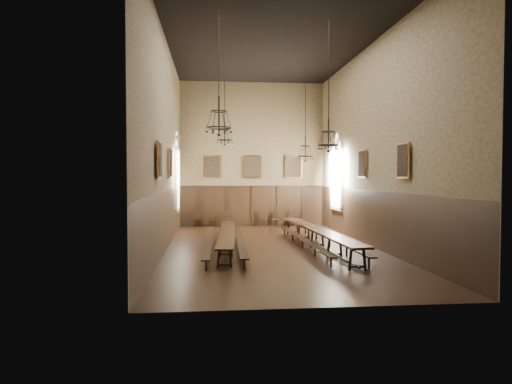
{
  "coord_description": "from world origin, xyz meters",
  "views": [
    {
      "loc": [
        -2.62,
        -19.53,
        3.13
      ],
      "look_at": [
        -0.52,
        1.5,
        2.4
      ],
      "focal_mm": 32.0,
      "sensor_mm": 36.0,
      "label": 1
    }
  ],
  "objects": [
    {
      "name": "portrait_right_1",
      "position": [
        4.38,
        -3.5,
        3.7
      ],
      "size": [
        0.12,
        1.0,
        1.3
      ],
      "color": "#C27E2E",
      "rests_on": "wall_right"
    },
    {
      "name": "table_right",
      "position": [
        2.02,
        -0.06,
        0.42
      ],
      "size": [
        1.21,
        10.82,
        0.84
      ],
      "rotation": [
        0.0,
        0.0,
        0.04
      ],
      "color": "black",
      "rests_on": "floor"
    },
    {
      "name": "chandelier_front_right",
      "position": [
        1.85,
        -2.53,
        4.65
      ],
      "size": [
        0.8,
        0.8,
        4.83
      ],
      "color": "black",
      "rests_on": "ceiling"
    },
    {
      "name": "portrait_right_0",
      "position": [
        4.38,
        1.0,
        3.7
      ],
      "size": [
        0.12,
        1.0,
        1.3
      ],
      "color": "#C27E2E",
      "rests_on": "wall_right"
    },
    {
      "name": "portrait_back_2",
      "position": [
        2.6,
        8.88,
        3.7
      ],
      "size": [
        1.1,
        0.12,
        1.4
      ],
      "color": "#C27E2E",
      "rests_on": "wall_back"
    },
    {
      "name": "chair_4",
      "position": [
        0.6,
        8.55,
        0.3
      ],
      "size": [
        0.53,
        0.53,
        0.98
      ],
      "rotation": [
        0.0,
        0.0,
        -0.26
      ],
      "color": "black",
      "rests_on": "floor"
    },
    {
      "name": "chair_6",
      "position": [
        2.51,
        8.56,
        0.31
      ],
      "size": [
        0.5,
        0.5,
        1.04
      ],
      "rotation": [
        0.0,
        0.0,
        -0.1
      ],
      "color": "black",
      "rests_on": "floor"
    },
    {
      "name": "chandelier_back_left",
      "position": [
        -1.93,
        2.76,
        5.2
      ],
      "size": [
        0.77,
        0.77,
        4.25
      ],
      "color": "black",
      "rests_on": "ceiling"
    },
    {
      "name": "chair_5",
      "position": [
        1.38,
        8.61,
        0.26
      ],
      "size": [
        0.46,
        0.46,
        0.88
      ],
      "rotation": [
        0.0,
        0.0,
        -0.21
      ],
      "color": "black",
      "rests_on": "floor"
    },
    {
      "name": "wall_back",
      "position": [
        0.0,
        9.01,
        4.5
      ],
      "size": [
        9.0,
        0.02,
        9.0
      ],
      "primitive_type": "cube",
      "color": "#94805B",
      "rests_on": "ground"
    },
    {
      "name": "wall_left",
      "position": [
        -4.51,
        0.0,
        4.5
      ],
      "size": [
        0.02,
        18.0,
        9.0
      ],
      "primitive_type": "cube",
      "color": "#94805B",
      "rests_on": "ground"
    },
    {
      "name": "floor",
      "position": [
        0.0,
        0.0,
        -0.01
      ],
      "size": [
        9.0,
        18.0,
        0.02
      ],
      "primitive_type": "cube",
      "color": "black",
      "rests_on": "ground"
    },
    {
      "name": "portrait_left_1",
      "position": [
        -4.38,
        -3.5,
        3.7
      ],
      "size": [
        0.12,
        1.0,
        1.3
      ],
      "color": "#C27E2E",
      "rests_on": "wall_left"
    },
    {
      "name": "bench_right_inner",
      "position": [
        1.37,
        -0.02,
        0.27
      ],
      "size": [
        0.52,
        9.37,
        0.42
      ],
      "rotation": [
        0.0,
        0.0,
        0.03
      ],
      "color": "black",
      "rests_on": "floor"
    },
    {
      "name": "chair_0",
      "position": [
        -3.43,
        8.56,
        0.31
      ],
      "size": [
        0.48,
        0.48,
        1.02
      ],
      "rotation": [
        0.0,
        0.0,
        0.08
      ],
      "color": "black",
      "rests_on": "floor"
    },
    {
      "name": "window_right",
      "position": [
        4.43,
        5.5,
        3.4
      ],
      "size": [
        0.2,
        2.2,
        4.6
      ],
      "primitive_type": null,
      "color": "white",
      "rests_on": "wall_right"
    },
    {
      "name": "bench_left_outer",
      "position": [
        -2.65,
        -0.06,
        0.28
      ],
      "size": [
        0.58,
        9.7,
        0.44
      ],
      "rotation": [
        0.0,
        0.0,
        -0.03
      ],
      "color": "black",
      "rests_on": "floor"
    },
    {
      "name": "bench_right_outer",
      "position": [
        2.61,
        0.07,
        0.3
      ],
      "size": [
        0.5,
        10.4,
        0.47
      ],
      "rotation": [
        0.0,
        0.0,
        0.02
      ],
      "color": "black",
      "rests_on": "floor"
    },
    {
      "name": "table_left",
      "position": [
        -1.92,
        0.07,
        0.36
      ],
      "size": [
        1.17,
        9.23,
        0.72
      ],
      "rotation": [
        0.0,
        0.0,
        -0.06
      ],
      "color": "black",
      "rests_on": "floor"
    },
    {
      "name": "chair_2",
      "position": [
        -1.53,
        8.59,
        0.3
      ],
      "size": [
        0.53,
        0.53,
        1.01
      ],
      "rotation": [
        0.0,
        0.0,
        -0.21
      ],
      "color": "black",
      "rests_on": "floor"
    },
    {
      "name": "wall_right",
      "position": [
        4.51,
        0.0,
        4.5
      ],
      "size": [
        0.02,
        18.0,
        9.0
      ],
      "primitive_type": "cube",
      "color": "#94805B",
      "rests_on": "ground"
    },
    {
      "name": "wainscot_panelling",
      "position": [
        0.0,
        0.0,
        1.25
      ],
      "size": [
        9.0,
        18.0,
        2.5
      ],
      "primitive_type": null,
      "color": "black",
      "rests_on": "floor"
    },
    {
      "name": "portrait_back_1",
      "position": [
        0.0,
        8.88,
        3.7
      ],
      "size": [
        1.1,
        0.12,
        1.4
      ],
      "color": "#C27E2E",
      "rests_on": "wall_back"
    },
    {
      "name": "portrait_left_0",
      "position": [
        -4.38,
        1.0,
        3.7
      ],
      "size": [
        0.12,
        1.0,
        1.3
      ],
      "color": "#C27E2E",
      "rests_on": "wall_left"
    },
    {
      "name": "bench_left_inner",
      "position": [
        -1.36,
        0.05,
        0.28
      ],
      "size": [
        0.6,
        9.79,
        0.44
      ],
      "rotation": [
        0.0,
        0.0,
        -0.03
      ],
      "color": "black",
      "rests_on": "floor"
    },
    {
      "name": "wall_front",
      "position": [
        0.0,
        -9.01,
        4.5
      ],
      "size": [
        9.0,
        0.02,
        9.0
      ],
      "primitive_type": "cube",
      "color": "#94805B",
      "rests_on": "ground"
    },
    {
      "name": "chandelier_front_left",
      "position": [
        -2.31,
        -2.82,
        5.16
      ],
      "size": [
        0.93,
        0.93,
        4.27
      ],
      "color": "black",
      "rests_on": "ceiling"
    },
    {
      "name": "chair_1",
      "position": [
        -2.54,
        8.54,
        0.27
      ],
      "size": [
        0.48,
        0.48,
        0.88
      ],
      "rotation": [
        0.0,
        0.0,
        -0.29
      ],
      "color": "black",
      "rests_on": "floor"
    },
    {
      "name": "ceiling",
      "position": [
        0.0,
        0.0,
        9.01
      ],
      "size": [
        9.0,
        18.0,
        0.02
      ],
      "primitive_type": "cube",
      "color": "black",
      "rests_on": "ground"
    },
    {
      "name": "window_left",
      "position": [
        -4.43,
        5.5,
        3.4
      ],
      "size": [
        0.2,
        2.2,
        4.6
      ],
      "primitive_type": null,
      "color": "white",
      "rests_on": "wall_left"
    },
    {
      "name": "portrait_back_0",
      "position": [
        -2.6,
        8.88,
        3.7
      ],
      "size": [
        1.1,
        0.12,
        1.4
      ],
      "color": "#C27E2E",
      "rests_on": "wall_back"
    },
    {
      "name": "chandelier_back_right",
      "position": [
        2.08,
        2.8,
        4.48
      ],
      "size": [
        0.79,
        0.79,
        5.02
      ],
      "color": "black",
      "rests_on": "ceiling"
    }
  ]
}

